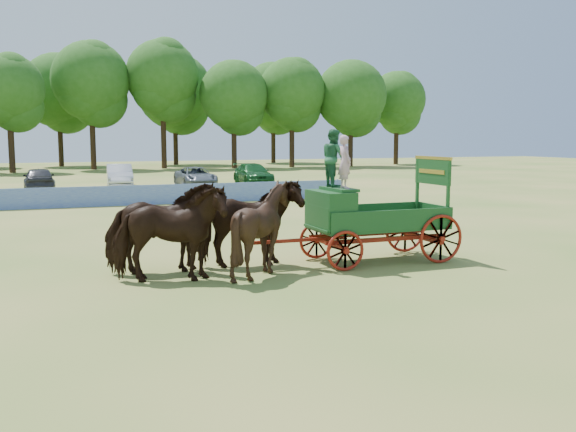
{
  "coord_description": "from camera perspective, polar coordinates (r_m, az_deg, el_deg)",
  "views": [
    {
      "loc": [
        -4.51,
        -16.11,
        3.56
      ],
      "look_at": [
        2.08,
        0.96,
        1.3
      ],
      "focal_mm": 40.0,
      "sensor_mm": 36.0,
      "label": 1
    }
  ],
  "objects": [
    {
      "name": "sponsor_banner",
      "position": [
        34.42,
        -15.18,
        1.74
      ],
      "size": [
        26.0,
        0.08,
        1.05
      ],
      "primitive_type": "cube",
      "color": "#203CAD",
      "rests_on": "ground"
    },
    {
      "name": "horse_lead_right",
      "position": [
        17.03,
        -11.2,
        -1.05
      ],
      "size": [
        2.92,
        1.46,
        2.41
      ],
      "primitive_type": "imported",
      "rotation": [
        0.0,
        0.0,
        1.51
      ],
      "color": "black",
      "rests_on": "ground"
    },
    {
      "name": "horse_lead_left",
      "position": [
        15.96,
        -10.51,
        -1.57
      ],
      "size": [
        3.07,
        1.91,
        2.41
      ],
      "primitive_type": "imported",
      "rotation": [
        0.0,
        0.0,
        1.34
      ],
      "color": "black",
      "rests_on": "ground"
    },
    {
      "name": "horse_wheel_left",
      "position": [
        16.56,
        -2.33,
        -1.14
      ],
      "size": [
        2.21,
        1.97,
        2.41
      ],
      "primitive_type": "imported",
      "rotation": [
        0.0,
        0.0,
        1.56
      ],
      "color": "black",
      "rests_on": "ground"
    },
    {
      "name": "horse_wheel_right",
      "position": [
        17.59,
        -3.48,
        -0.67
      ],
      "size": [
        2.92,
        1.47,
        2.41
      ],
      "primitive_type": "imported",
      "rotation": [
        0.0,
        0.0,
        1.51
      ],
      "color": "black",
      "rests_on": "ground"
    },
    {
      "name": "farm_dray",
      "position": [
        18.19,
        5.91,
        0.99
      ],
      "size": [
        6.0,
        2.0,
        3.78
      ],
      "color": "maroon",
      "rests_on": "ground"
    },
    {
      "name": "parked_cars",
      "position": [
        46.41,
        -23.94,
        2.98
      ],
      "size": [
        39.06,
        7.1,
        1.65
      ],
      "color": "silver",
      "rests_on": "ground"
    },
    {
      "name": "ground",
      "position": [
        17.1,
        -5.36,
        -5.01
      ],
      "size": [
        160.0,
        160.0,
        0.0
      ],
      "primitive_type": "plane",
      "color": "#A98E4C",
      "rests_on": "ground"
    },
    {
      "name": "treeline",
      "position": [
        76.93,
        -22.1,
        10.75
      ],
      "size": [
        91.3,
        22.57,
        15.04
      ],
      "color": "#382314",
      "rests_on": "ground"
    }
  ]
}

